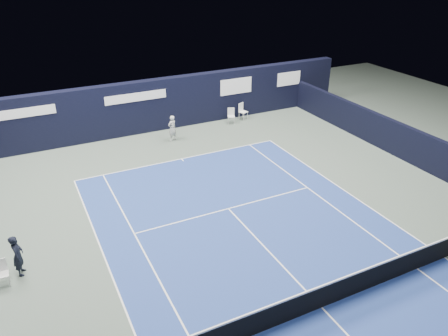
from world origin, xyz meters
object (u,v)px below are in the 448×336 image
object	(u,v)px
folding_chair_back_a	(231,115)
line_judge_chair	(1,271)
folding_chair_back_b	(242,110)
tennis_net	(323,295)
tennis_player	(172,128)

from	to	relation	value
folding_chair_back_a	line_judge_chair	distance (m)	16.77
folding_chair_back_a	folding_chair_back_b	xyz separation A→B (m)	(0.97, 0.33, 0.05)
line_judge_chair	tennis_net	size ratio (longest dim) A/B	0.07
tennis_net	folding_chair_back_b	bearing A→B (deg)	69.95
folding_chair_back_a	line_judge_chair	size ratio (longest dim) A/B	1.05
folding_chair_back_b	tennis_player	xyz separation A→B (m)	(-5.29, -1.35, 0.15)
line_judge_chair	folding_chair_back_a	bearing A→B (deg)	36.95
folding_chair_back_a	folding_chair_back_b	size ratio (longest dim) A/B	0.92
folding_chair_back_a	tennis_player	bearing A→B (deg)	-146.14
line_judge_chair	tennis_net	bearing A→B (deg)	-31.60
line_judge_chair	tennis_player	size ratio (longest dim) A/B	0.62
line_judge_chair	tennis_player	bearing A→B (deg)	44.66
folding_chair_back_b	tennis_net	bearing A→B (deg)	-133.69
folding_chair_back_b	tennis_net	distance (m)	16.80
line_judge_chair	tennis_player	distance (m)	12.80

